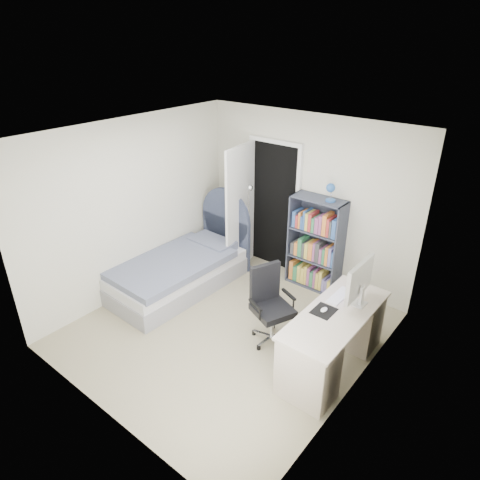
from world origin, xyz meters
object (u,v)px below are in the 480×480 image
Objects in this scene: bookcase at (316,247)px; office_chair at (269,301)px; floor_lamp at (249,237)px; desk at (334,338)px; bed at (183,269)px; nightstand at (221,232)px.

office_chair is at bearing -82.74° from bookcase.
floor_lamp reaches higher than desk.
floor_lamp is at bearing 136.60° from office_chair.
bed is 3.80× the size of nightstand.
nightstand is 0.36× the size of desk.
floor_lamp is 1.06m from bookcase.
desk reaches higher than office_chair.
bookcase reaches higher than desk.
nightstand is 0.34× the size of bookcase.
desk is (2.08, -1.13, -0.18)m from floor_lamp.
floor_lamp reaches higher than nightstand.
nightstand is (-0.28, 1.19, 0.07)m from bed.
bed is 1.29× the size of bookcase.
bookcase is (1.78, 0.05, 0.27)m from nightstand.
floor_lamp is 1.66m from office_chair.
nightstand is at bearing 163.58° from floor_lamp.
bed is 1.12m from floor_lamp.
nightstand is 1.81m from bookcase.
office_chair is (1.69, -0.18, 0.25)m from bed.
bookcase is 1.68× the size of office_chair.
bed is 1.98m from bookcase.
office_chair is at bearing -5.93° from bed.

